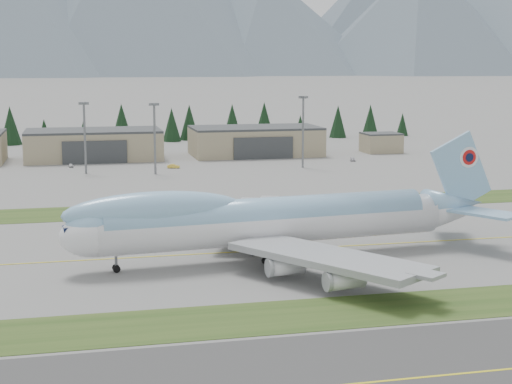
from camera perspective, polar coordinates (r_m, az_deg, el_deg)
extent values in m
plane|color=#61615F|center=(144.08, -4.22, -4.53)|extent=(7000.00, 7000.00, 0.00)
cube|color=#2A4518|center=(108.13, -1.12, -9.27)|extent=(400.00, 14.00, 0.08)
cube|color=#2A4518|center=(187.70, -6.32, -1.30)|extent=(400.00, 18.00, 0.08)
cube|color=yellow|center=(144.08, -4.22, -4.53)|extent=(400.00, 0.40, 0.02)
cylinder|color=white|center=(138.96, 1.30, -2.28)|extent=(63.12, 13.47, 7.28)
cylinder|color=#86B6DC|center=(138.33, 0.86, -1.77)|extent=(58.61, 12.47, 6.72)
ellipsoid|color=white|center=(131.84, -11.65, -3.12)|extent=(12.31, 8.40, 7.28)
ellipsoid|color=#86B6DC|center=(131.56, -11.66, -2.54)|extent=(10.31, 7.11, 6.17)
ellipsoid|color=#86B6DC|center=(132.68, -7.37, -1.39)|extent=(31.37, 9.22, 6.72)
cube|color=#0C1433|center=(131.15, -13.37, -2.59)|extent=(2.68, 3.14, 1.45)
cone|color=white|center=(155.27, 14.23, -1.33)|extent=(14.08, 8.43, 7.13)
cone|color=#86B6DC|center=(155.03, 14.25, -0.85)|extent=(12.90, 7.69, 6.49)
cube|color=#86B6DC|center=(154.68, 14.69, 1.47)|extent=(13.56, 2.02, 15.46)
cylinder|color=white|center=(155.46, 15.06, 2.49)|extent=(4.03, 0.62, 4.03)
cylinder|color=red|center=(155.55, 15.04, 2.49)|extent=(2.92, 0.51, 2.91)
cylinder|color=#0C1433|center=(155.64, 15.01, 2.50)|extent=(1.69, 0.39, 1.68)
cube|color=#86B6DC|center=(161.90, 13.62, -0.64)|extent=(10.41, 13.85, 0.52)
cube|color=#86B6DC|center=(150.91, 16.33, -1.47)|extent=(12.07, 14.02, 0.52)
cube|color=#95989C|center=(157.19, -0.23, -1.66)|extent=(22.59, 35.12, 1.12)
cube|color=#95989C|center=(123.51, 5.20, -4.77)|extent=(27.49, 33.85, 1.12)
cylinder|color=white|center=(151.91, -1.54, -2.87)|extent=(6.07, 3.36, 2.80)
cylinder|color=white|center=(163.24, -0.78, -2.01)|extent=(6.07, 3.36, 2.80)
cylinder|color=white|center=(126.15, 2.21, -5.43)|extent=(6.07, 3.36, 2.80)
cylinder|color=white|center=(118.98, 6.50, -6.40)|extent=(6.07, 3.36, 2.80)
cylinder|color=slate|center=(133.45, -10.14, -5.19)|extent=(0.54, 0.54, 2.69)
cylinder|color=slate|center=(142.61, 0.19, -4.05)|extent=(0.69, 0.69, 2.91)
cylinder|color=slate|center=(136.44, 1.10, -4.67)|extent=(0.69, 0.69, 2.91)
cylinder|color=slate|center=(144.46, 2.30, -3.88)|extent=(0.69, 0.69, 2.91)
cylinder|color=slate|center=(138.38, 3.29, -4.49)|extent=(0.69, 0.69, 2.91)
cylinder|color=black|center=(133.21, -10.10, -5.54)|extent=(1.26, 0.51, 1.23)
cylinder|color=black|center=(134.07, -10.16, -5.45)|extent=(1.26, 0.51, 1.23)
cylinder|color=black|center=(142.79, 0.19, -4.36)|extent=(1.39, 0.69, 1.34)
cylinder|color=black|center=(136.64, 1.10, -4.99)|extent=(1.39, 0.69, 1.34)
cylinder|color=black|center=(144.64, 2.30, -4.19)|extent=(1.39, 0.69, 1.34)
cylinder|color=black|center=(138.57, 3.29, -4.80)|extent=(1.39, 0.69, 1.34)
cube|color=#9A8E6C|center=(289.87, -11.71, 3.33)|extent=(48.00, 26.00, 10.00)
cube|color=#333638|center=(289.37, -11.75, 4.39)|extent=(48.00, 26.00, 0.80)
cube|color=#333638|center=(276.75, -11.64, 2.84)|extent=(22.08, 0.60, 8.00)
cube|color=#9A8E6C|center=(297.21, -0.05, 3.67)|extent=(48.00, 26.00, 10.00)
cube|color=#333638|center=(296.72, -0.05, 4.70)|extent=(48.00, 26.00, 0.80)
cube|color=#333638|center=(284.43, 0.55, 3.21)|extent=(22.08, 0.60, 8.00)
cube|color=#9A8E6C|center=(310.42, 9.08, 3.51)|extent=(14.00, 12.00, 7.00)
cube|color=#333638|center=(310.06, 9.10, 4.21)|extent=(14.00, 12.00, 0.60)
cylinder|color=slate|center=(252.12, -12.33, 3.76)|extent=(0.70, 0.70, 21.70)
cube|color=slate|center=(251.31, -12.42, 6.31)|extent=(3.20, 3.20, 0.80)
cylinder|color=slate|center=(247.48, -7.37, 3.77)|extent=(0.70, 0.70, 21.45)
cube|color=slate|center=(246.65, -7.43, 6.34)|extent=(3.20, 3.20, 0.80)
cylinder|color=slate|center=(261.14, 3.44, 4.29)|extent=(0.70, 0.70, 22.99)
cube|color=slate|center=(260.36, 3.46, 6.90)|extent=(3.20, 3.20, 0.80)
imported|color=silver|center=(269.82, -13.31, 1.76)|extent=(1.76, 3.54, 1.16)
imported|color=gold|center=(261.62, -6.02, 1.73)|extent=(4.39, 2.62, 1.37)
imported|color=#B2B0B5|center=(281.91, 7.04, 2.26)|extent=(3.05, 4.81, 1.30)
cone|color=black|center=(350.28, -17.43, 4.63)|extent=(9.21, 9.21, 16.45)
cone|color=black|center=(350.98, -15.14, 4.29)|extent=(6.07, 6.07, 10.83)
cone|color=black|center=(352.96, -12.41, 4.36)|extent=(5.63, 5.63, 10.06)
cone|color=black|center=(353.88, -9.74, 5.00)|extent=(9.42, 9.42, 16.82)
cone|color=black|center=(350.98, -6.15, 4.89)|extent=(8.36, 8.36, 14.92)
cone|color=black|center=(357.19, -4.87, 5.08)|extent=(8.99, 8.99, 16.06)
cone|color=black|center=(360.69, -1.74, 5.15)|extent=(9.00, 9.00, 16.07)
cone|color=black|center=(363.94, 0.60, 5.25)|extent=(9.41, 9.41, 16.80)
cone|color=black|center=(366.71, 3.24, 4.79)|extent=(5.97, 5.97, 10.66)
cone|color=black|center=(369.56, 5.98, 5.13)|extent=(8.45, 8.45, 15.09)
cone|color=black|center=(374.26, 8.31, 5.16)|extent=(8.59, 8.59, 15.33)
cone|color=black|center=(383.36, 10.60, 4.87)|extent=(6.15, 6.15, 10.98)
cone|color=slate|center=(2297.48, -17.83, 12.88)|extent=(908.51, 908.51, 385.23)
cone|color=slate|center=(2427.16, 0.71, 12.22)|extent=(746.25, 746.25, 309.91)
cone|color=slate|center=(2471.43, 11.78, 12.44)|extent=(762.34, 762.34, 350.10)
cone|color=slate|center=(3051.48, -16.70, 13.12)|extent=(1016.69, 1016.69, 508.35)
cone|color=slate|center=(3090.17, -3.28, 13.37)|extent=(1001.37, 1001.37, 500.68)
cone|color=slate|center=(3280.61, 9.18, 12.78)|extent=(944.24, 944.24, 472.12)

